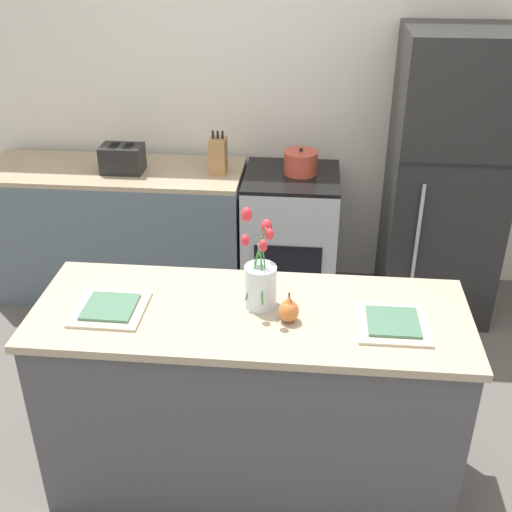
{
  "coord_description": "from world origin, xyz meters",
  "views": [
    {
      "loc": [
        0.23,
        -2.18,
        2.39
      ],
      "look_at": [
        0.0,
        0.25,
        1.05
      ],
      "focal_mm": 45.0,
      "sensor_mm": 36.0,
      "label": 1
    }
  ],
  "objects_px": {
    "refrigerator": "(446,180)",
    "flower_vase": "(260,280)",
    "plate_setting_right": "(393,323)",
    "toaster": "(122,159)",
    "pear_figurine": "(289,310)",
    "knife_block": "(218,155)",
    "stove_range": "(290,238)",
    "plate_setting_left": "(110,308)",
    "cooking_pot": "(301,162)"
  },
  "relations": [
    {
      "from": "pear_figurine",
      "to": "knife_block",
      "type": "distance_m",
      "value": 1.74
    },
    {
      "from": "flower_vase",
      "to": "plate_setting_right",
      "type": "xyz_separation_m",
      "value": [
        0.54,
        -0.1,
        -0.11
      ]
    },
    {
      "from": "pear_figurine",
      "to": "cooking_pot",
      "type": "bearing_deg",
      "value": 90.29
    },
    {
      "from": "refrigerator",
      "to": "flower_vase",
      "type": "height_order",
      "value": "refrigerator"
    },
    {
      "from": "refrigerator",
      "to": "stove_range",
      "type": "bearing_deg",
      "value": -179.96
    },
    {
      "from": "refrigerator",
      "to": "plate_setting_left",
      "type": "relative_size",
      "value": 6.31
    },
    {
      "from": "stove_range",
      "to": "pear_figurine",
      "type": "distance_m",
      "value": 1.74
    },
    {
      "from": "refrigerator",
      "to": "cooking_pot",
      "type": "xyz_separation_m",
      "value": [
        -0.9,
        0.03,
        0.07
      ]
    },
    {
      "from": "stove_range",
      "to": "cooking_pot",
      "type": "distance_m",
      "value": 0.53
    },
    {
      "from": "cooking_pot",
      "to": "plate_setting_right",
      "type": "bearing_deg",
      "value": -75.94
    },
    {
      "from": "knife_block",
      "to": "flower_vase",
      "type": "bearing_deg",
      "value": -75.5
    },
    {
      "from": "knife_block",
      "to": "stove_range",
      "type": "bearing_deg",
      "value": -0.29
    },
    {
      "from": "plate_setting_right",
      "to": "stove_range",
      "type": "bearing_deg",
      "value": 105.97
    },
    {
      "from": "toaster",
      "to": "flower_vase",
      "type": "bearing_deg",
      "value": -56.29
    },
    {
      "from": "toaster",
      "to": "cooking_pot",
      "type": "relative_size",
      "value": 1.29
    },
    {
      "from": "plate_setting_left",
      "to": "cooking_pot",
      "type": "relative_size",
      "value": 1.31
    },
    {
      "from": "refrigerator",
      "to": "plate_setting_left",
      "type": "bearing_deg",
      "value": -134.5
    },
    {
      "from": "refrigerator",
      "to": "knife_block",
      "type": "height_order",
      "value": "refrigerator"
    },
    {
      "from": "refrigerator",
      "to": "knife_block",
      "type": "bearing_deg",
      "value": 179.94
    },
    {
      "from": "refrigerator",
      "to": "pear_figurine",
      "type": "bearing_deg",
      "value": -118.24
    },
    {
      "from": "stove_range",
      "to": "knife_block",
      "type": "distance_m",
      "value": 0.73
    },
    {
      "from": "stove_range",
      "to": "refrigerator",
      "type": "xyz_separation_m",
      "value": [
        0.95,
        0.0,
        0.45
      ]
    },
    {
      "from": "refrigerator",
      "to": "knife_block",
      "type": "relative_size",
      "value": 6.66
    },
    {
      "from": "flower_vase",
      "to": "toaster",
      "type": "relative_size",
      "value": 1.5
    },
    {
      "from": "stove_range",
      "to": "plate_setting_left",
      "type": "bearing_deg",
      "value": -112.16
    },
    {
      "from": "plate_setting_left",
      "to": "refrigerator",
      "type": "bearing_deg",
      "value": 45.5
    },
    {
      "from": "plate_setting_right",
      "to": "toaster",
      "type": "relative_size",
      "value": 1.02
    },
    {
      "from": "flower_vase",
      "to": "toaster",
      "type": "xyz_separation_m",
      "value": [
        -1.01,
        1.51,
        -0.07
      ]
    },
    {
      "from": "plate_setting_right",
      "to": "toaster",
      "type": "height_order",
      "value": "toaster"
    },
    {
      "from": "flower_vase",
      "to": "plate_setting_left",
      "type": "distance_m",
      "value": 0.63
    },
    {
      "from": "flower_vase",
      "to": "plate_setting_right",
      "type": "relative_size",
      "value": 1.47
    },
    {
      "from": "plate_setting_right",
      "to": "knife_block",
      "type": "xyz_separation_m",
      "value": [
        -0.94,
        1.65,
        0.07
      ]
    },
    {
      "from": "refrigerator",
      "to": "pear_figurine",
      "type": "xyz_separation_m",
      "value": [
        -0.89,
        -1.66,
        0.08
      ]
    },
    {
      "from": "plate_setting_right",
      "to": "plate_setting_left",
      "type": "bearing_deg",
      "value": 180.0
    },
    {
      "from": "refrigerator",
      "to": "toaster",
      "type": "relative_size",
      "value": 6.42
    },
    {
      "from": "stove_range",
      "to": "toaster",
      "type": "distance_m",
      "value": 1.2
    },
    {
      "from": "cooking_pot",
      "to": "plate_setting_left",
      "type": "bearing_deg",
      "value": -113.28
    },
    {
      "from": "plate_setting_left",
      "to": "knife_block",
      "type": "relative_size",
      "value": 1.06
    },
    {
      "from": "refrigerator",
      "to": "flower_vase",
      "type": "relative_size",
      "value": 4.28
    },
    {
      "from": "toaster",
      "to": "cooking_pot",
      "type": "height_order",
      "value": "toaster"
    },
    {
      "from": "toaster",
      "to": "pear_figurine",
      "type": "bearing_deg",
      "value": -55.02
    },
    {
      "from": "refrigerator",
      "to": "plate_setting_right",
      "type": "bearing_deg",
      "value": -106.14
    },
    {
      "from": "plate_setting_right",
      "to": "toaster",
      "type": "distance_m",
      "value": 2.23
    },
    {
      "from": "pear_figurine",
      "to": "toaster",
      "type": "height_order",
      "value": "toaster"
    },
    {
      "from": "flower_vase",
      "to": "toaster",
      "type": "bearing_deg",
      "value": 123.71
    },
    {
      "from": "toaster",
      "to": "knife_block",
      "type": "relative_size",
      "value": 1.04
    },
    {
      "from": "stove_range",
      "to": "toaster",
      "type": "relative_size",
      "value": 3.21
    },
    {
      "from": "refrigerator",
      "to": "toaster",
      "type": "bearing_deg",
      "value": -178.8
    },
    {
      "from": "flower_vase",
      "to": "pear_figurine",
      "type": "relative_size",
      "value": 3.16
    },
    {
      "from": "toaster",
      "to": "knife_block",
      "type": "bearing_deg",
      "value": 4.16
    }
  ]
}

